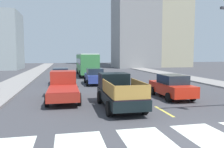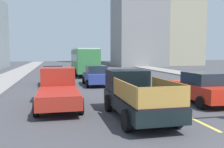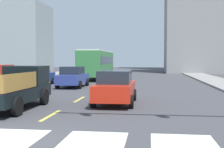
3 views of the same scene
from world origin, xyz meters
name	(u,v)px [view 1 (image 1 of 3)]	position (x,y,z in m)	size (l,w,h in m)	color
ground_plane	(209,137)	(0.00, 0.00, 0.00)	(160.00, 160.00, 0.00)	#3F3F44
sidewalk_right	(194,79)	(10.76, 18.00, 0.07)	(3.21, 110.00, 0.15)	gray
sidewalk_left	(14,84)	(-10.76, 18.00, 0.07)	(3.21, 110.00, 0.15)	gray
crosswalk_stripe_1	(80,148)	(-4.95, 0.00, 0.00)	(1.78, 3.07, 0.01)	silver
crosswalk_stripe_2	(149,142)	(-2.47, 0.00, 0.00)	(1.78, 3.07, 0.01)	silver
crosswalk_stripe_3	(209,137)	(0.00, 0.00, 0.00)	(1.78, 3.07, 0.01)	silver
lane_dash_0	(164,111)	(0.00, 4.00, 0.00)	(0.16, 2.40, 0.01)	#D6C34A
lane_dash_1	(136,95)	(0.00, 9.00, 0.00)	(0.16, 2.40, 0.01)	#D6C34A
lane_dash_2	(120,86)	(0.00, 14.00, 0.00)	(0.16, 2.40, 0.01)	#D6C34A
lane_dash_3	(110,81)	(0.00, 19.00, 0.00)	(0.16, 2.40, 0.01)	#D6C34A
lane_dash_4	(103,77)	(0.00, 24.00, 0.00)	(0.16, 2.40, 0.01)	#D6C34A
lane_dash_5	(98,74)	(0.00, 29.00, 0.00)	(0.16, 2.40, 0.01)	#D6C34A
lane_dash_6	(94,72)	(0.00, 34.00, 0.00)	(0.16, 2.40, 0.01)	#D6C34A
lane_dash_7	(91,70)	(0.00, 39.00, 0.00)	(0.16, 2.40, 0.01)	#D6C34A
pickup_stakebed	(118,91)	(-2.25, 5.66, 0.94)	(2.18, 5.20, 1.96)	black
pickup_dark	(63,87)	(-5.55, 8.53, 0.92)	(2.18, 5.20, 1.96)	maroon
city_bus	(86,63)	(-2.16, 26.75, 1.95)	(2.72, 10.80, 3.32)	#377E41
sedan_mid	(95,76)	(-2.30, 16.26, 0.86)	(2.02, 4.40, 1.72)	navy
sedan_far	(172,86)	(2.25, 7.51, 0.86)	(2.02, 4.40, 1.72)	red
sedan_near_right	(61,76)	(-5.88, 17.69, 0.86)	(2.02, 4.40, 1.72)	navy
block_mid_left	(2,41)	(-18.55, 44.51, 6.16)	(7.45, 9.17, 12.31)	#8F9A9C
block_mid_right	(135,27)	(11.68, 45.73, 9.89)	(10.01, 9.75, 19.77)	gray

